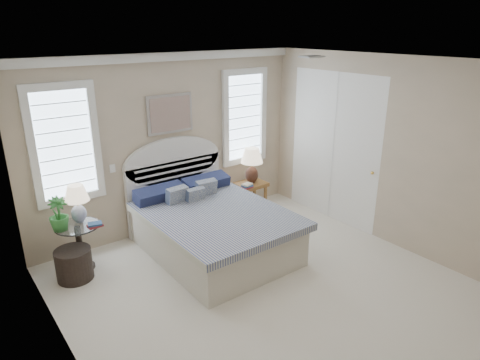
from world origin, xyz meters
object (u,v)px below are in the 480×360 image
Objects in this scene: lamp_right at (252,161)px; side_table_left at (79,242)px; bed at (210,225)px; nightstand_right at (251,191)px; lamp_left at (77,200)px; floor_pot at (74,264)px.

side_table_left is at bearing -177.63° from lamp_right.
side_table_left is (-1.65, 0.59, 0.00)m from bed.
lamp_left is (-2.88, -0.01, 0.56)m from nightstand_right.
bed is at bearing -12.40° from floor_pot.
nightstand_right is 0.87× the size of lamp_right.
bed is 1.47m from nightstand_right.
floor_pot is 0.87× the size of lamp_left.
nightstand_right is 1.03× the size of lamp_left.
side_table_left is 3.03m from lamp_right.
side_table_left is 1.40× the size of floor_pot.
floor_pot is 0.82m from lamp_left.
floor_pot is at bearing 167.60° from bed.
lamp_right is (2.91, 0.03, -0.04)m from lamp_left.
lamp_left is 2.91m from lamp_right.
side_table_left is 0.57m from lamp_left.
side_table_left is at bearing 52.54° from floor_pot.
floor_pot is 0.74× the size of lamp_right.
bed is 3.61× the size of side_table_left.
lamp_left reaches higher than lamp_right.
bed reaches higher than lamp_left.
lamp_left is at bearing 52.56° from floor_pot.
nightstand_right is 1.18× the size of floor_pot.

